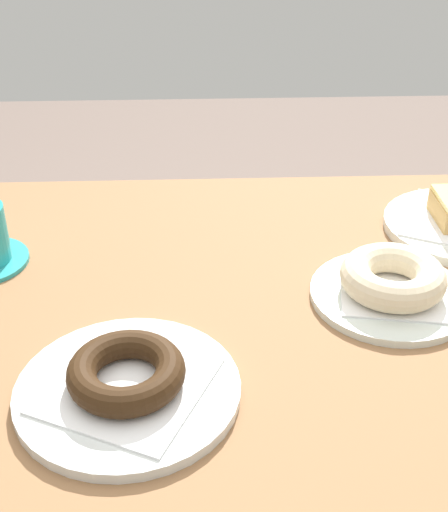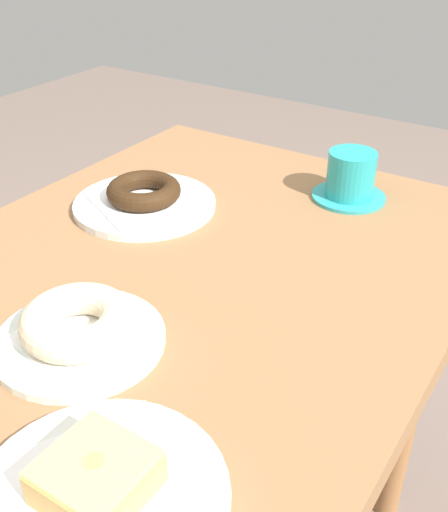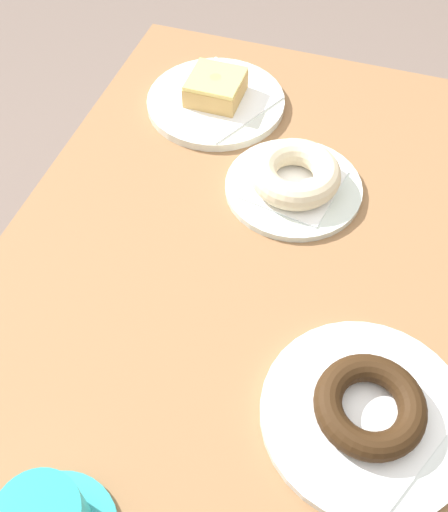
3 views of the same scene
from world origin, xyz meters
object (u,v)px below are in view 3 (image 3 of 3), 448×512
at_px(donut_glazed_square, 216,87).
at_px(plate_sugar_ring, 296,188).
at_px(donut_sugar_ring, 298,174).
at_px(donut_chocolate_ring, 370,406).
at_px(plate_chocolate_ring, 366,415).
at_px(plate_glazed_square, 216,102).

distance_m(donut_glazed_square, plate_sugar_ring, 0.23).
relative_size(donut_glazed_square, donut_sugar_ring, 0.65).
relative_size(donut_chocolate_ring, donut_sugar_ring, 0.93).
distance_m(donut_chocolate_ring, donut_glazed_square, 0.57).
relative_size(plate_chocolate_ring, donut_sugar_ring, 1.80).
distance_m(plate_glazed_square, plate_sugar_ring, 0.23).
distance_m(plate_chocolate_ring, donut_glazed_square, 0.57).
bearing_deg(plate_chocolate_ring, plate_glazed_square, 35.60).
distance_m(plate_glazed_square, donut_sugar_ring, 0.23).
bearing_deg(donut_glazed_square, plate_chocolate_ring, -144.40).
height_order(donut_glazed_square, plate_sugar_ring, donut_glazed_square).
height_order(plate_chocolate_ring, donut_chocolate_ring, donut_chocolate_ring).
bearing_deg(plate_chocolate_ring, plate_sugar_ring, 26.53).
distance_m(plate_sugar_ring, donut_sugar_ring, 0.03).
bearing_deg(plate_glazed_square, plate_chocolate_ring, -144.40).
bearing_deg(donut_chocolate_ring, donut_glazed_square, 35.60).
xyz_separation_m(donut_chocolate_ring, plate_sugar_ring, (0.31, 0.16, -0.03)).
distance_m(plate_chocolate_ring, donut_sugar_ring, 0.35).
height_order(plate_sugar_ring, donut_sugar_ring, donut_sugar_ring).
height_order(plate_glazed_square, donut_sugar_ring, donut_sugar_ring).
height_order(plate_chocolate_ring, plate_sugar_ring, plate_chocolate_ring).
xyz_separation_m(donut_chocolate_ring, plate_glazed_square, (0.46, 0.33, -0.02)).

